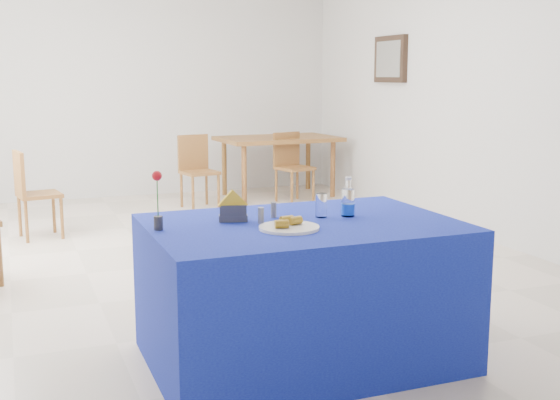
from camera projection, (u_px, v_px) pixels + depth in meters
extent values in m
plane|color=beige|center=(224.00, 260.00, 5.85)|extent=(7.00, 7.00, 0.00)
plane|color=silver|center=(141.00, 85.00, 8.81)|extent=(5.00, 0.00, 5.00)
plane|color=silver|center=(515.00, 110.00, 2.39)|extent=(5.00, 0.00, 5.00)
plane|color=silver|center=(480.00, 88.00, 6.50)|extent=(0.00, 7.00, 7.00)
cube|color=black|center=(390.00, 59.00, 7.90)|extent=(0.06, 0.64, 0.52)
cube|color=#998C66|center=(389.00, 59.00, 7.90)|extent=(0.02, 0.52, 0.40)
cylinder|color=white|center=(289.00, 228.00, 3.50)|extent=(0.30, 0.30, 0.01)
cylinder|color=white|center=(321.00, 205.00, 3.79)|extent=(0.06, 0.06, 0.13)
cylinder|color=slate|center=(261.00, 215.00, 3.63)|extent=(0.03, 0.03, 0.08)
cylinder|color=slate|center=(274.00, 210.00, 3.78)|extent=(0.03, 0.03, 0.08)
cube|color=#0F1790|center=(302.00, 291.00, 3.75)|extent=(1.60, 1.10, 0.76)
cylinder|color=silver|center=(348.00, 203.00, 3.82)|extent=(0.07, 0.07, 0.15)
cylinder|color=blue|center=(348.00, 209.00, 3.82)|extent=(0.08, 0.08, 0.06)
cylinder|color=silver|center=(348.00, 184.00, 3.80)|extent=(0.03, 0.03, 0.05)
cylinder|color=silver|center=(348.00, 179.00, 3.79)|extent=(0.03, 0.03, 0.01)
cube|color=#3B3C41|center=(233.00, 218.00, 3.69)|extent=(0.16, 0.10, 0.03)
cube|color=#37373C|center=(233.00, 214.00, 3.66)|extent=(0.14, 0.04, 0.09)
cube|color=#3A3A3F|center=(233.00, 212.00, 3.71)|extent=(0.14, 0.04, 0.09)
cube|color=gold|center=(233.00, 205.00, 3.67)|extent=(0.16, 0.02, 0.16)
cylinder|color=#28282D|center=(158.00, 223.00, 3.48)|extent=(0.05, 0.05, 0.07)
cylinder|color=#175D1B|center=(158.00, 200.00, 3.46)|extent=(0.01, 0.01, 0.22)
sphere|color=#B90C15|center=(157.00, 176.00, 3.44)|extent=(0.05, 0.05, 0.05)
cube|color=brown|center=(278.00, 139.00, 8.85)|extent=(1.50, 1.01, 0.05)
cylinder|color=brown|center=(244.00, 175.00, 8.36)|extent=(0.06, 0.06, 0.71)
cylinder|color=brown|center=(333.00, 169.00, 8.84)|extent=(0.06, 0.06, 0.71)
cylinder|color=olive|center=(224.00, 168.00, 8.98)|extent=(0.06, 0.06, 0.71)
cylinder|color=olive|center=(308.00, 163.00, 9.47)|extent=(0.06, 0.06, 0.71)
cylinder|color=brown|center=(193.00, 194.00, 7.90)|extent=(0.03, 0.03, 0.40)
cylinder|color=brown|center=(219.00, 192.00, 8.07)|extent=(0.03, 0.03, 0.40)
cylinder|color=brown|center=(182.00, 190.00, 8.17)|extent=(0.03, 0.03, 0.40)
cylinder|color=brown|center=(207.00, 188.00, 8.34)|extent=(0.03, 0.03, 0.40)
cube|color=brown|center=(200.00, 173.00, 8.08)|extent=(0.43, 0.43, 0.04)
cube|color=brown|center=(193.00, 152.00, 8.19)|extent=(0.38, 0.10, 0.41)
cylinder|color=brown|center=(292.00, 189.00, 8.27)|extent=(0.03, 0.03, 0.40)
cylinder|color=brown|center=(313.00, 186.00, 8.46)|extent=(0.03, 0.03, 0.40)
cylinder|color=brown|center=(276.00, 185.00, 8.53)|extent=(0.03, 0.03, 0.40)
cylinder|color=brown|center=(297.00, 183.00, 8.71)|extent=(0.03, 0.03, 0.40)
cube|color=brown|center=(295.00, 168.00, 8.46)|extent=(0.46, 0.46, 0.04)
cube|color=brown|center=(286.00, 149.00, 8.55)|extent=(0.37, 0.13, 0.41)
cylinder|color=brown|center=(0.00, 256.00, 5.08)|extent=(0.04, 0.04, 0.45)
cylinder|color=brown|center=(62.00, 218.00, 6.57)|extent=(0.03, 0.03, 0.40)
cylinder|color=brown|center=(54.00, 213.00, 6.84)|extent=(0.03, 0.03, 0.40)
cylinder|color=brown|center=(27.00, 222.00, 6.41)|extent=(0.03, 0.03, 0.40)
cylinder|color=brown|center=(20.00, 216.00, 6.68)|extent=(0.03, 0.03, 0.40)
cube|color=brown|center=(39.00, 195.00, 6.59)|extent=(0.43, 0.43, 0.04)
cube|color=brown|center=(19.00, 173.00, 6.47)|extent=(0.10, 0.37, 0.41)
cylinder|color=gold|center=(282.00, 224.00, 3.45)|extent=(0.07, 0.05, 0.04)
cylinder|color=beige|center=(288.00, 224.00, 3.46)|extent=(0.01, 0.03, 0.03)
cylinder|color=gold|center=(295.00, 220.00, 3.54)|extent=(0.08, 0.06, 0.04)
cylinder|color=beige|center=(300.00, 220.00, 3.56)|extent=(0.01, 0.03, 0.03)
cylinder|color=gold|center=(287.00, 220.00, 3.56)|extent=(0.07, 0.05, 0.04)
cylinder|color=beige|center=(292.00, 219.00, 3.57)|extent=(0.01, 0.04, 0.03)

